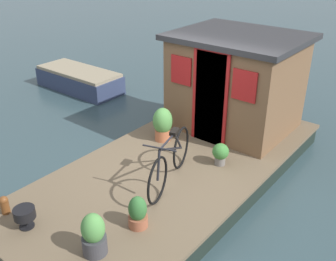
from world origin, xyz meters
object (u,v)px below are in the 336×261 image
at_px(mooring_bollard, 4,204).
at_px(charcoal_grill, 25,214).
at_px(bicycle, 170,161).
at_px(potted_plant_thyme, 163,124).
at_px(potted_plant_succulent, 138,213).
at_px(houseboat_cabin, 236,82).
at_px(dinghy_boat, 79,80).
at_px(potted_plant_mint, 94,235).
at_px(potted_plant_fern, 220,153).

bearing_deg(mooring_bollard, charcoal_grill, -88.30).
bearing_deg(charcoal_grill, bicycle, -22.86).
xyz_separation_m(bicycle, potted_plant_thyme, (1.01, 0.98, -0.06)).
bearing_deg(potted_plant_thyme, potted_plant_succulent, -148.36).
distance_m(houseboat_cabin, charcoal_grill, 4.46).
xyz_separation_m(potted_plant_succulent, dinghy_boat, (3.48, 5.41, -0.32)).
xyz_separation_m(mooring_bollard, dinghy_boat, (4.43, 3.79, -0.25)).
bearing_deg(potted_plant_thyme, houseboat_cabin, -27.21).
distance_m(potted_plant_mint, potted_plant_fern, 2.67).
height_order(potted_plant_thyme, potted_plant_fern, potted_plant_thyme).
distance_m(potted_plant_mint, charcoal_grill, 1.09).
relative_size(houseboat_cabin, dinghy_boat, 0.93).
relative_size(mooring_bollard, dinghy_boat, 0.11).
height_order(charcoal_grill, dinghy_boat, charcoal_grill).
xyz_separation_m(potted_plant_succulent, mooring_bollard, (-0.95, 1.61, -0.07)).
bearing_deg(potted_plant_succulent, charcoal_grill, 129.40).
bearing_deg(charcoal_grill, potted_plant_fern, -21.66).
bearing_deg(dinghy_boat, mooring_bollard, -139.43).
relative_size(bicycle, potted_plant_succulent, 3.56).
relative_size(bicycle, dinghy_boat, 0.65).
xyz_separation_m(potted_plant_mint, charcoal_grill, (-0.26, 1.05, -0.06)).
xyz_separation_m(potted_plant_succulent, potted_plant_fern, (1.99, -0.03, 0.00)).
bearing_deg(dinghy_boat, potted_plant_mint, -128.00).
bearing_deg(potted_plant_mint, potted_plant_thyme, 23.48).
xyz_separation_m(potted_plant_mint, mooring_bollard, (-0.27, 1.53, -0.12)).
bearing_deg(mooring_bollard, houseboat_cabin, -13.37).
bearing_deg(potted_plant_mint, charcoal_grill, 103.61).
relative_size(potted_plant_fern, dinghy_boat, 0.15).
distance_m(potted_plant_succulent, charcoal_grill, 1.47).
relative_size(potted_plant_thyme, dinghy_boat, 0.25).
distance_m(houseboat_cabin, mooring_bollard, 4.57).
height_order(houseboat_cabin, bicycle, houseboat_cabin).
xyz_separation_m(houseboat_cabin, potted_plant_fern, (-1.44, -0.60, -0.72)).
bearing_deg(potted_plant_mint, mooring_bollard, 99.97).
bearing_deg(potted_plant_succulent, potted_plant_fern, -0.76).
bearing_deg(dinghy_boat, bicycle, -115.42).
xyz_separation_m(houseboat_cabin, potted_plant_thyme, (-1.37, 0.70, -0.60)).
relative_size(potted_plant_fern, charcoal_grill, 1.31).
bearing_deg(mooring_bollard, potted_plant_succulent, -59.61).
relative_size(houseboat_cabin, potted_plant_thyme, 3.66).
relative_size(potted_plant_fern, mooring_bollard, 1.42).
distance_m(houseboat_cabin, dinghy_boat, 4.94).
height_order(potted_plant_fern, mooring_bollard, potted_plant_fern).
distance_m(potted_plant_succulent, dinghy_boat, 6.44).
relative_size(bicycle, charcoal_grill, 5.59).
bearing_deg(potted_plant_succulent, mooring_bollard, 120.39).
relative_size(potted_plant_succulent, mooring_bollard, 1.70).
distance_m(houseboat_cabin, potted_plant_mint, 4.19).
relative_size(houseboat_cabin, potted_plant_fern, 6.11).
relative_size(potted_plant_succulent, potted_plant_mint, 0.81).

